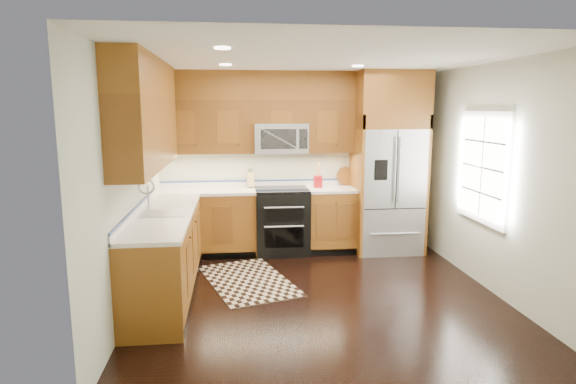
{
  "coord_description": "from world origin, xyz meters",
  "views": [
    {
      "loc": [
        -0.91,
        -5.1,
        2.08
      ],
      "look_at": [
        -0.28,
        0.6,
        1.08
      ],
      "focal_mm": 30.0,
      "sensor_mm": 36.0,
      "label": 1
    }
  ],
  "objects": [
    {
      "name": "rug",
      "position": [
        -0.78,
        0.53,
        0.01
      ],
      "size": [
        1.3,
        1.69,
        0.01
      ],
      "primitive_type": "cube",
      "rotation": [
        0.0,
        0.0,
        0.3
      ],
      "color": "black",
      "rests_on": "ground"
    },
    {
      "name": "ground",
      "position": [
        0.0,
        0.0,
        0.0
      ],
      "size": [
        4.0,
        4.0,
        0.0
      ],
      "primitive_type": "plane",
      "color": "black",
      "rests_on": "ground"
    },
    {
      "name": "cutting_board",
      "position": [
        0.75,
        1.94,
        0.95
      ],
      "size": [
        0.29,
        0.29,
        0.02
      ],
      "primitive_type": "cylinder",
      "rotation": [
        0.0,
        0.0,
        -0.03
      ],
      "color": "brown",
      "rests_on": "countertop"
    },
    {
      "name": "wall_back",
      "position": [
        0.0,
        2.0,
        1.3
      ],
      "size": [
        4.0,
        0.02,
        2.6
      ],
      "primitive_type": "cube",
      "color": "beige",
      "rests_on": "ground"
    },
    {
      "name": "upper_cabinets",
      "position": [
        -1.15,
        1.09,
        2.02
      ],
      "size": [
        2.85,
        3.0,
        1.15
      ],
      "color": "brown",
      "rests_on": "ground"
    },
    {
      "name": "range",
      "position": [
        -0.25,
        1.67,
        0.47
      ],
      "size": [
        0.76,
        0.67,
        0.95
      ],
      "color": "black",
      "rests_on": "ground"
    },
    {
      "name": "countertop",
      "position": [
        -1.09,
        1.01,
        0.92
      ],
      "size": [
        2.86,
        3.01,
        0.04
      ],
      "color": "white",
      "rests_on": "base_cabinets"
    },
    {
      "name": "refrigerator",
      "position": [
        1.3,
        1.63,
        1.3
      ],
      "size": [
        0.98,
        0.75,
        2.6
      ],
      "color": "#B2B2B7",
      "rests_on": "ground"
    },
    {
      "name": "microwave",
      "position": [
        -0.25,
        1.8,
        1.66
      ],
      "size": [
        0.76,
        0.4,
        0.42
      ],
      "color": "#B2B2B7",
      "rests_on": "ground"
    },
    {
      "name": "base_cabinets",
      "position": [
        -1.23,
        0.9,
        0.45
      ],
      "size": [
        2.85,
        3.0,
        0.9
      ],
      "color": "brown",
      "rests_on": "ground"
    },
    {
      "name": "sink_faucet",
      "position": [
        -1.73,
        0.23,
        0.99
      ],
      "size": [
        0.54,
        0.44,
        0.37
      ],
      "color": "#B2B2B7",
      "rests_on": "countertop"
    },
    {
      "name": "knife_block",
      "position": [
        -0.69,
        1.9,
        1.05
      ],
      "size": [
        0.1,
        0.14,
        0.27
      ],
      "color": "tan",
      "rests_on": "countertop"
    },
    {
      "name": "wall_right",
      "position": [
        2.0,
        0.0,
        1.3
      ],
      "size": [
        0.02,
        4.0,
        2.6
      ],
      "primitive_type": "cube",
      "color": "beige",
      "rests_on": "ground"
    },
    {
      "name": "wall_left",
      "position": [
        -2.0,
        0.0,
        1.3
      ],
      "size": [
        0.02,
        4.0,
        2.6
      ],
      "primitive_type": "cube",
      "color": "beige",
      "rests_on": "ground"
    },
    {
      "name": "window",
      "position": [
        1.98,
        0.2,
        1.4
      ],
      "size": [
        0.04,
        1.1,
        1.3
      ],
      "color": "white",
      "rests_on": "ground"
    },
    {
      "name": "utensil_crock",
      "position": [
        0.29,
        1.75,
        1.07
      ],
      "size": [
        0.15,
        0.15,
        0.37
      ],
      "color": "#A51418",
      "rests_on": "countertop"
    }
  ]
}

